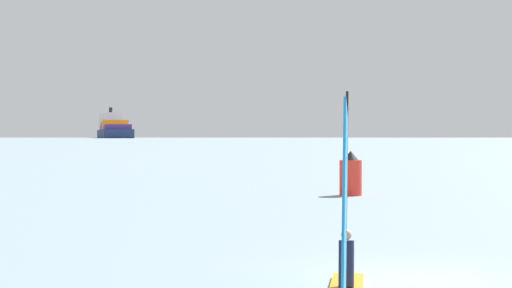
{
  "coord_description": "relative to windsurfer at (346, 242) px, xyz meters",
  "views": [
    {
      "loc": [
        -5.91,
        -16.7,
        3.24
      ],
      "look_at": [
        -2.08,
        12.02,
        2.91
      ],
      "focal_mm": 54.63,
      "sensor_mm": 36.0,
      "label": 1
    }
  ],
  "objects": [
    {
      "name": "channel_buoy",
      "position": [
        6.67,
        25.35,
        0.0
      ],
      "size": [
        1.2,
        1.2,
        2.39
      ],
      "color": "red",
      "rests_on": "ground_plane"
    },
    {
      "name": "distant_headland",
      "position": [
        -57.01,
        1710.97,
        23.3
      ],
      "size": [
        1012.57,
        508.04,
        48.76
      ],
      "primitive_type": "cube",
      "rotation": [
        0.0,
        0.0,
        0.12
      ],
      "color": "#4C564C",
      "rests_on": "ground_plane"
    },
    {
      "name": "cargo_ship",
      "position": [
        -46.76,
        866.91,
        7.34
      ],
      "size": [
        48.65,
        173.04,
        36.2
      ],
      "rotation": [
        0.0,
        0.0,
        4.82
      ],
      "color": "navy",
      "rests_on": "ground_plane"
    },
    {
      "name": "ground_plane",
      "position": [
        2.04,
        1.4,
        -1.08
      ],
      "size": [
        4000.0,
        4000.0,
        0.0
      ],
      "primitive_type": "plane",
      "color": "gray"
    },
    {
      "name": "windsurfer",
      "position": [
        0.0,
        0.0,
        0.0
      ],
      "size": [
        1.41,
        3.78,
        4.29
      ],
      "rotation": [
        0.0,
        0.0,
        1.29
      ],
      "color": "orange",
      "rests_on": "ground_plane"
    }
  ]
}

